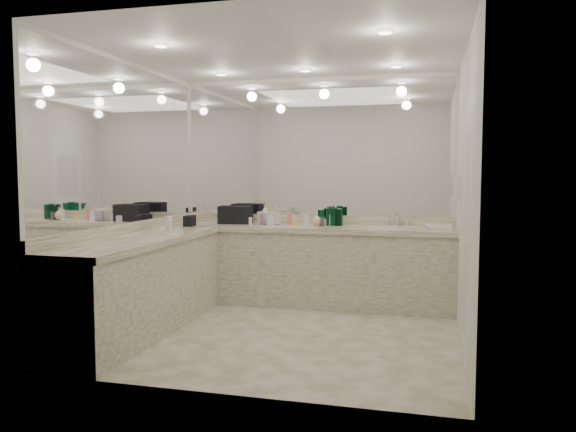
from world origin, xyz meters
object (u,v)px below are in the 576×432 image
(soap_bottle_b, at_px, (271,217))
(hand_towel, at_px, (439,227))
(sink, at_px, (395,228))
(soap_bottle_c, at_px, (318,219))
(black_toiletry_bag, at_px, (236,214))
(wall_phone, at_px, (456,188))
(soap_bottle_a, at_px, (265,214))
(cream_cosmetic_case, at_px, (269,218))

(soap_bottle_b, bearing_deg, hand_towel, -0.80)
(sink, distance_m, soap_bottle_c, 0.86)
(black_toiletry_bag, height_order, soap_bottle_c, black_toiletry_bag)
(soap_bottle_b, xyz_separation_m, soap_bottle_c, (0.53, 0.05, -0.01))
(hand_towel, bearing_deg, soap_bottle_b, 179.20)
(sink, relative_size, soap_bottle_b, 2.51)
(wall_phone, relative_size, soap_bottle_c, 1.51)
(sink, height_order, soap_bottle_a, soap_bottle_a)
(cream_cosmetic_case, relative_size, soap_bottle_c, 1.51)
(cream_cosmetic_case, height_order, soap_bottle_c, soap_bottle_c)
(sink, bearing_deg, soap_bottle_b, -178.17)
(black_toiletry_bag, height_order, hand_towel, black_toiletry_bag)
(wall_phone, bearing_deg, black_toiletry_bag, 167.48)
(hand_towel, bearing_deg, wall_phone, -71.01)
(wall_phone, xyz_separation_m, black_toiletry_bag, (-2.46, 0.55, -0.34))
(hand_towel, distance_m, soap_bottle_b, 1.85)
(sink, bearing_deg, soap_bottle_a, 177.09)
(wall_phone, relative_size, hand_towel, 0.90)
(sink, height_order, soap_bottle_b, soap_bottle_b)
(soap_bottle_a, relative_size, soap_bottle_b, 1.30)
(sink, relative_size, black_toiletry_bag, 1.17)
(soap_bottle_b, bearing_deg, sink, 1.83)
(soap_bottle_c, bearing_deg, hand_towel, -3.45)
(wall_phone, height_order, black_toiletry_bag, wall_phone)
(black_toiletry_bag, distance_m, hand_towel, 2.32)
(sink, bearing_deg, black_toiletry_bag, 178.56)
(wall_phone, distance_m, cream_cosmetic_case, 2.17)
(sink, bearing_deg, wall_phone, -39.57)
(soap_bottle_a, bearing_deg, hand_towel, -4.28)
(sink, distance_m, black_toiletry_bag, 1.86)
(soap_bottle_c, bearing_deg, cream_cosmetic_case, 173.93)
(sink, xyz_separation_m, hand_towel, (0.46, -0.07, 0.03))
(cream_cosmetic_case, bearing_deg, soap_bottle_a, -161.82)
(black_toiletry_bag, xyz_separation_m, soap_bottle_b, (0.46, -0.09, -0.02))
(hand_towel, bearing_deg, soap_bottle_c, 176.55)
(wall_phone, height_order, soap_bottle_c, wall_phone)
(wall_phone, xyz_separation_m, soap_bottle_c, (-1.47, 0.51, -0.37))
(sink, relative_size, soap_bottle_c, 2.77)
(wall_phone, distance_m, hand_towel, 0.62)
(cream_cosmetic_case, xyz_separation_m, soap_bottle_c, (0.59, -0.06, 0.01))
(black_toiletry_bag, relative_size, cream_cosmetic_case, 1.57)
(black_toiletry_bag, bearing_deg, hand_towel, -2.89)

